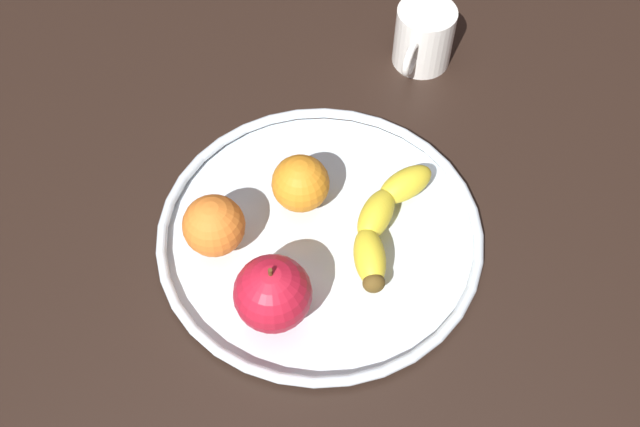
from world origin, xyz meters
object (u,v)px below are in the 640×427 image
(banana, at_px, (384,220))
(orange_front_left, at_px, (214,226))
(apple, at_px, (275,295))
(ambient_mug, at_px, (423,37))
(orange_center, at_px, (301,183))
(fruit_bowl, at_px, (320,233))

(banana, xyz_separation_m, orange_front_left, (0.09, -0.16, 0.02))
(banana, relative_size, apple, 2.13)
(banana, distance_m, apple, 0.16)
(banana, height_order, apple, apple)
(orange_front_left, height_order, ambient_mug, orange_front_left)
(orange_front_left, relative_size, ambient_mug, 0.60)
(orange_center, distance_m, ambient_mug, 0.29)
(banana, height_order, orange_center, orange_center)
(fruit_bowl, relative_size, banana, 1.96)
(fruit_bowl, xyz_separation_m, orange_front_left, (0.06, -0.10, 0.04))
(orange_front_left, bearing_deg, apple, 63.11)
(banana, distance_m, orange_center, 0.10)
(apple, relative_size, ambient_mug, 0.78)
(fruit_bowl, bearing_deg, orange_center, -126.31)
(apple, bearing_deg, orange_center, -164.57)
(apple, distance_m, orange_front_left, 0.11)
(orange_center, bearing_deg, apple, 15.43)
(apple, height_order, orange_center, apple)
(orange_center, bearing_deg, ambient_mug, 171.77)
(fruit_bowl, height_order, apple, apple)
(apple, bearing_deg, orange_front_left, -116.89)
(banana, bearing_deg, ambient_mug, -168.11)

